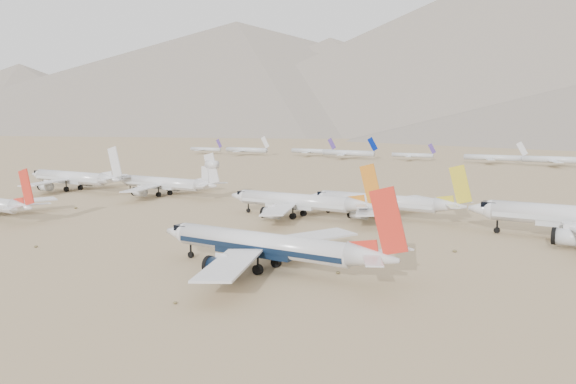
# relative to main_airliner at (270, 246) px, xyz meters

# --- Properties ---
(ground) EXTENTS (7000.00, 7000.00, 0.00)m
(ground) POSITION_rel_main_airliner_xyz_m (-12.61, 3.67, -4.92)
(ground) COLOR #8F7853
(ground) RESTS_ON ground
(main_airliner) EXTENTS (50.74, 49.56, 17.91)m
(main_airliner) POSITION_rel_main_airliner_xyz_m (0.00, 0.00, 0.00)
(main_airliner) COLOR silver
(main_airliner) RESTS_ON ground
(row2_gold_tail) EXTENTS (47.45, 46.40, 16.89)m
(row2_gold_tail) POSITION_rel_main_airliner_xyz_m (-4.71, 67.63, -0.20)
(row2_gold_tail) COLOR silver
(row2_gold_tail) RESTS_ON ground
(row2_orange_tail) EXTENTS (48.18, 47.13, 17.19)m
(row2_orange_tail) POSITION_rel_main_airliner_xyz_m (-25.98, 54.66, -0.10)
(row2_orange_tail) COLOR silver
(row2_orange_tail) RESTS_ON ground
(row2_white_trijet) EXTENTS (49.32, 48.20, 17.48)m
(row2_white_trijet) POSITION_rel_main_airliner_xyz_m (-94.64, 69.76, 0.14)
(row2_white_trijet) COLOR silver
(row2_white_trijet) RESTS_ON ground
(row2_white_twin) EXTENTS (53.49, 52.34, 19.11)m
(row2_white_twin) POSITION_rel_main_airliner_xyz_m (-138.98, 61.76, 0.46)
(row2_white_twin) COLOR silver
(row2_white_twin) RESTS_ON ground
(desert_scrub) EXTENTS (233.60, 121.67, 0.63)m
(desert_scrub) POSITION_rel_main_airliner_xyz_m (-33.34, -18.21, -4.64)
(desert_scrub) COLOR brown
(desert_scrub) RESTS_ON ground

